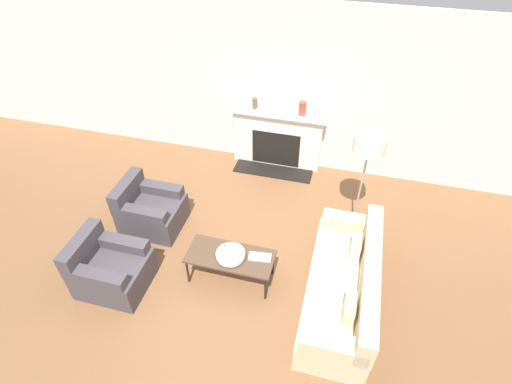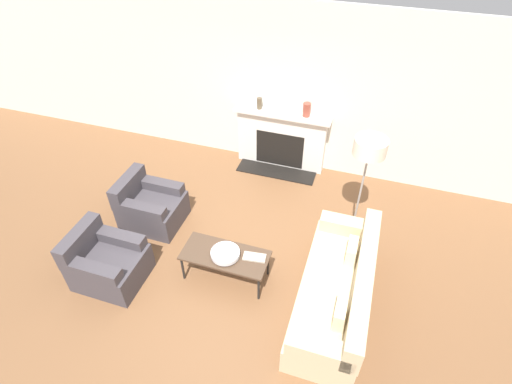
{
  "view_description": "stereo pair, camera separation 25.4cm",
  "coord_description": "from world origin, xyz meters",
  "px_view_note": "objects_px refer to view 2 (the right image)",
  "views": [
    {
      "loc": [
        1.22,
        -3.23,
        4.51
      ],
      "look_at": [
        -0.0,
        1.37,
        0.45
      ],
      "focal_mm": 28.0,
      "sensor_mm": 36.0,
      "label": 1
    },
    {
      "loc": [
        1.46,
        -3.16,
        4.51
      ],
      "look_at": [
        -0.0,
        1.37,
        0.45
      ],
      "focal_mm": 28.0,
      "sensor_mm": 36.0,
      "label": 2
    }
  ],
  "objects_px": {
    "book": "(254,257)",
    "mantel_vase_left": "(259,103)",
    "armchair_far": "(150,206)",
    "bowl": "(225,253)",
    "mantel_vase_center_left": "(307,110)",
    "fireplace": "(281,140)",
    "coffee_table": "(225,256)",
    "floor_lamp": "(369,153)",
    "armchair_near": "(107,263)",
    "couch": "(338,291)"
  },
  "relations": [
    {
      "from": "fireplace",
      "to": "mantel_vase_center_left",
      "type": "distance_m",
      "value": 0.79
    },
    {
      "from": "coffee_table",
      "to": "book",
      "type": "xyz_separation_m",
      "value": [
        0.39,
        0.07,
        0.05
      ]
    },
    {
      "from": "couch",
      "to": "armchair_near",
      "type": "relative_size",
      "value": 2.41
    },
    {
      "from": "armchair_near",
      "to": "bowl",
      "type": "xyz_separation_m",
      "value": [
        1.54,
        0.48,
        0.2
      ]
    },
    {
      "from": "fireplace",
      "to": "mantel_vase_left",
      "type": "distance_m",
      "value": 0.78
    },
    {
      "from": "mantel_vase_center_left",
      "to": "fireplace",
      "type": "bearing_deg",
      "value": -177.95
    },
    {
      "from": "fireplace",
      "to": "mantel_vase_left",
      "type": "relative_size",
      "value": 8.53
    },
    {
      "from": "armchair_far",
      "to": "armchair_near",
      "type": "bearing_deg",
      "value": -180.0
    },
    {
      "from": "mantel_vase_center_left",
      "to": "armchair_near",
      "type": "bearing_deg",
      "value": -120.57
    },
    {
      "from": "mantel_vase_center_left",
      "to": "floor_lamp",
      "type": "bearing_deg",
      "value": -48.75
    },
    {
      "from": "armchair_near",
      "to": "book",
      "type": "bearing_deg",
      "value": -73.31
    },
    {
      "from": "coffee_table",
      "to": "bowl",
      "type": "height_order",
      "value": "bowl"
    },
    {
      "from": "floor_lamp",
      "to": "armchair_near",
      "type": "bearing_deg",
      "value": -146.76
    },
    {
      "from": "coffee_table",
      "to": "armchair_near",
      "type": "bearing_deg",
      "value": -161.57
    },
    {
      "from": "floor_lamp",
      "to": "armchair_far",
      "type": "bearing_deg",
      "value": -164.76
    },
    {
      "from": "armchair_far",
      "to": "bowl",
      "type": "bearing_deg",
      "value": -114.2
    },
    {
      "from": "armchair_near",
      "to": "armchair_far",
      "type": "distance_m",
      "value": 1.18
    },
    {
      "from": "fireplace",
      "to": "armchair_far",
      "type": "relative_size",
      "value": 1.93
    },
    {
      "from": "coffee_table",
      "to": "bowl",
      "type": "xyz_separation_m",
      "value": [
        0.02,
        -0.02,
        0.08
      ]
    },
    {
      "from": "floor_lamp",
      "to": "bowl",
      "type": "bearing_deg",
      "value": -135.11
    },
    {
      "from": "couch",
      "to": "mantel_vase_center_left",
      "type": "relative_size",
      "value": 8.99
    },
    {
      "from": "book",
      "to": "mantel_vase_left",
      "type": "xyz_separation_m",
      "value": [
        -0.8,
        2.72,
        0.72
      ]
    },
    {
      "from": "armchair_near",
      "to": "book",
      "type": "xyz_separation_m",
      "value": [
        1.91,
        0.57,
        0.16
      ]
    },
    {
      "from": "armchair_far",
      "to": "book",
      "type": "xyz_separation_m",
      "value": [
        1.91,
        -0.6,
        0.16
      ]
    },
    {
      "from": "armchair_far",
      "to": "floor_lamp",
      "type": "height_order",
      "value": "floor_lamp"
    },
    {
      "from": "couch",
      "to": "floor_lamp",
      "type": "relative_size",
      "value": 1.31
    },
    {
      "from": "couch",
      "to": "mantel_vase_center_left",
      "type": "height_order",
      "value": "mantel_vase_center_left"
    },
    {
      "from": "armchair_near",
      "to": "fireplace",
      "type": "bearing_deg",
      "value": -25.06
    },
    {
      "from": "armchair_far",
      "to": "bowl",
      "type": "xyz_separation_m",
      "value": [
        1.54,
        -0.69,
        0.2
      ]
    },
    {
      "from": "fireplace",
      "to": "armchair_far",
      "type": "xyz_separation_m",
      "value": [
        -1.53,
        -2.1,
        -0.23
      ]
    },
    {
      "from": "armchair_far",
      "to": "book",
      "type": "distance_m",
      "value": 2.01
    },
    {
      "from": "armchair_far",
      "to": "floor_lamp",
      "type": "bearing_deg",
      "value": -74.76
    },
    {
      "from": "coffee_table",
      "to": "book",
      "type": "height_order",
      "value": "book"
    },
    {
      "from": "bowl",
      "to": "mantel_vase_left",
      "type": "bearing_deg",
      "value": 98.61
    },
    {
      "from": "book",
      "to": "mantel_vase_left",
      "type": "height_order",
      "value": "mantel_vase_left"
    },
    {
      "from": "couch",
      "to": "armchair_far",
      "type": "bearing_deg",
      "value": -102.43
    },
    {
      "from": "couch",
      "to": "book",
      "type": "relative_size",
      "value": 6.84
    },
    {
      "from": "couch",
      "to": "bowl",
      "type": "bearing_deg",
      "value": -89.22
    },
    {
      "from": "bowl",
      "to": "mantel_vase_left",
      "type": "distance_m",
      "value": 2.92
    },
    {
      "from": "couch",
      "to": "coffee_table",
      "type": "relative_size",
      "value": 1.85
    },
    {
      "from": "armchair_near",
      "to": "mantel_vase_left",
      "type": "relative_size",
      "value": 4.41
    },
    {
      "from": "coffee_table",
      "to": "floor_lamp",
      "type": "xyz_separation_m",
      "value": [
        1.55,
        1.51,
        1.0
      ]
    },
    {
      "from": "book",
      "to": "mantel_vase_center_left",
      "type": "bearing_deg",
      "value": 82.26
    },
    {
      "from": "armchair_far",
      "to": "bowl",
      "type": "distance_m",
      "value": 1.7
    },
    {
      "from": "book",
      "to": "coffee_table",
      "type": "bearing_deg",
      "value": -177.29
    },
    {
      "from": "book",
      "to": "floor_lamp",
      "type": "height_order",
      "value": "floor_lamp"
    },
    {
      "from": "fireplace",
      "to": "armchair_near",
      "type": "height_order",
      "value": "fireplace"
    },
    {
      "from": "book",
      "to": "floor_lamp",
      "type": "xyz_separation_m",
      "value": [
        1.16,
        1.44,
        0.96
      ]
    },
    {
      "from": "armchair_far",
      "to": "floor_lamp",
      "type": "xyz_separation_m",
      "value": [
        3.07,
        0.84,
        1.12
      ]
    },
    {
      "from": "coffee_table",
      "to": "book",
      "type": "distance_m",
      "value": 0.4
    }
  ]
}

